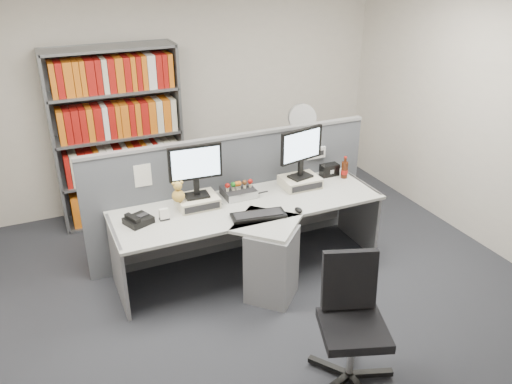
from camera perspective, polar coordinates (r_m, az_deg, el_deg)
name	(u,v)px	position (r m, az deg, el deg)	size (l,w,h in m)	color
ground	(286,314)	(4.80, 3.24, -13.07)	(5.50, 5.50, 0.00)	#32333A
room_shell	(292,120)	(3.95, 3.87, 7.73)	(5.04, 5.54, 2.72)	beige
partition	(233,193)	(5.43, -2.53, -0.09)	(3.00, 0.08, 1.27)	#555961
desk	(258,239)	(4.99, 0.26, -5.07)	(2.60, 1.20, 0.72)	#B7B8B1
monitor_riser_left	(197,201)	(5.01, -6.35, -1.00)	(0.38, 0.31, 0.10)	beige
monitor_riser_right	(300,182)	(5.40, 4.79, 1.11)	(0.38, 0.31, 0.10)	beige
monitor_left	(195,167)	(4.86, -6.56, 2.74)	(0.50, 0.17, 0.51)	black
monitor_right	(301,149)	(5.26, 4.92, 4.66)	(0.50, 0.21, 0.51)	black
desktop_pc	(238,192)	(5.18, -1.91, -0.01)	(0.30, 0.27, 0.08)	black
figurines	(239,184)	(5.13, -1.89, 0.83)	(0.29, 0.05, 0.09)	beige
keyboard	(258,215)	(4.80, 0.25, -2.52)	(0.52, 0.26, 0.03)	black
mouse	(299,210)	(4.90, 4.61, -1.94)	(0.06, 0.10, 0.04)	black
desk_phone	(138,220)	(4.80, -12.64, -2.97)	(0.28, 0.27, 0.09)	black
desk_calendar	(164,215)	(4.81, -9.91, -2.45)	(0.09, 0.07, 0.11)	black
plush_toy	(178,193)	(4.87, -8.40, -0.13)	(0.12, 0.12, 0.21)	gold
speaker	(329,170)	(5.68, 7.93, 2.37)	(0.19, 0.11, 0.13)	black
cola_bottle	(345,170)	(5.64, 9.54, 2.37)	(0.07, 0.07, 0.24)	#3F190A
shelving_unit	(118,139)	(6.16, -14.64, 5.57)	(1.41, 0.40, 2.00)	slate
filing_cabinet	(300,174)	(6.63, 4.76, 1.93)	(0.45, 0.61, 0.70)	slate
desk_fan	(302,121)	(6.39, 4.98, 7.67)	(0.32, 0.20, 0.55)	white
office_chair	(351,317)	(3.99, 10.27, -13.17)	(0.65, 0.65, 0.98)	silver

